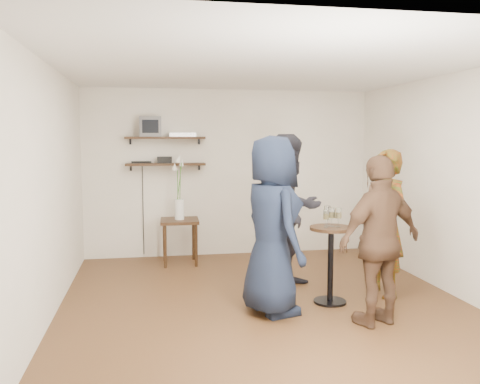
{
  "coord_description": "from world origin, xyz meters",
  "views": [
    {
      "loc": [
        -1.25,
        -5.41,
        1.84
      ],
      "look_at": [
        -0.21,
        0.4,
        1.22
      ],
      "focal_mm": 38.0,
      "sensor_mm": 36.0,
      "label": 1
    }
  ],
  "objects_px": {
    "radio": "(165,160)",
    "person_brown": "(380,241)",
    "drinks_table": "(331,254)",
    "crt_monitor": "(150,127)",
    "dvd_deck": "(182,135)",
    "person_plaid": "(385,223)",
    "side_table": "(180,227)",
    "person_dark": "(290,211)",
    "person_navy": "(272,225)"
  },
  "relations": [
    {
      "from": "radio",
      "to": "person_brown",
      "type": "bearing_deg",
      "value": -58.36
    },
    {
      "from": "drinks_table",
      "to": "person_brown",
      "type": "height_order",
      "value": "person_brown"
    },
    {
      "from": "crt_monitor",
      "to": "dvd_deck",
      "type": "xyz_separation_m",
      "value": [
        0.48,
        0.0,
        -0.12
      ]
    },
    {
      "from": "person_plaid",
      "to": "drinks_table",
      "type": "bearing_deg",
      "value": -90.0
    },
    {
      "from": "radio",
      "to": "drinks_table",
      "type": "relative_size",
      "value": 0.25
    },
    {
      "from": "radio",
      "to": "side_table",
      "type": "distance_m",
      "value": 1.06
    },
    {
      "from": "person_dark",
      "to": "person_brown",
      "type": "distance_m",
      "value": 1.5
    },
    {
      "from": "person_dark",
      "to": "person_brown",
      "type": "xyz_separation_m",
      "value": [
        0.52,
        -1.41,
        -0.1
      ]
    },
    {
      "from": "dvd_deck",
      "to": "side_table",
      "type": "bearing_deg",
      "value": -101.64
    },
    {
      "from": "side_table",
      "to": "drinks_table",
      "type": "relative_size",
      "value": 0.76
    },
    {
      "from": "crt_monitor",
      "to": "person_dark",
      "type": "relative_size",
      "value": 0.17
    },
    {
      "from": "side_table",
      "to": "person_plaid",
      "type": "xyz_separation_m",
      "value": [
        2.28,
        -1.93,
        0.31
      ]
    },
    {
      "from": "dvd_deck",
      "to": "radio",
      "type": "bearing_deg",
      "value": 180.0
    },
    {
      "from": "dvd_deck",
      "to": "person_brown",
      "type": "xyz_separation_m",
      "value": [
        1.71,
        -3.21,
        -1.06
      ]
    },
    {
      "from": "person_brown",
      "to": "person_navy",
      "type": "bearing_deg",
      "value": -46.86
    },
    {
      "from": "dvd_deck",
      "to": "person_plaid",
      "type": "distance_m",
      "value": 3.36
    },
    {
      "from": "radio",
      "to": "person_navy",
      "type": "height_order",
      "value": "person_navy"
    },
    {
      "from": "crt_monitor",
      "to": "person_brown",
      "type": "height_order",
      "value": "crt_monitor"
    },
    {
      "from": "side_table",
      "to": "drinks_table",
      "type": "xyz_separation_m",
      "value": [
        1.55,
        -2.11,
        0.0
      ]
    },
    {
      "from": "side_table",
      "to": "person_navy",
      "type": "height_order",
      "value": "person_navy"
    },
    {
      "from": "person_plaid",
      "to": "crt_monitor",
      "type": "bearing_deg",
      "value": -144.55
    },
    {
      "from": "side_table",
      "to": "person_navy",
      "type": "distance_m",
      "value": 2.47
    },
    {
      "from": "person_plaid",
      "to": "person_navy",
      "type": "xyz_separation_m",
      "value": [
        -1.45,
        -0.37,
        0.08
      ]
    },
    {
      "from": "radio",
      "to": "drinks_table",
      "type": "xyz_separation_m",
      "value": [
        1.74,
        -2.5,
        -0.96
      ]
    },
    {
      "from": "person_navy",
      "to": "person_brown",
      "type": "relative_size",
      "value": 1.11
    },
    {
      "from": "crt_monitor",
      "to": "person_dark",
      "type": "distance_m",
      "value": 2.68
    },
    {
      "from": "person_dark",
      "to": "drinks_table",
      "type": "bearing_deg",
      "value": -90.0
    },
    {
      "from": "dvd_deck",
      "to": "person_navy",
      "type": "distance_m",
      "value": 2.96
    },
    {
      "from": "person_plaid",
      "to": "radio",
      "type": "bearing_deg",
      "value": -146.81
    },
    {
      "from": "dvd_deck",
      "to": "person_brown",
      "type": "height_order",
      "value": "dvd_deck"
    },
    {
      "from": "radio",
      "to": "drinks_table",
      "type": "distance_m",
      "value": 3.2
    },
    {
      "from": "drinks_table",
      "to": "person_navy",
      "type": "bearing_deg",
      "value": -165.16
    },
    {
      "from": "radio",
      "to": "person_plaid",
      "type": "bearing_deg",
      "value": -43.28
    },
    {
      "from": "radio",
      "to": "person_plaid",
      "type": "xyz_separation_m",
      "value": [
        2.47,
        -2.33,
        -0.66
      ]
    },
    {
      "from": "drinks_table",
      "to": "person_dark",
      "type": "distance_m",
      "value": 0.85
    },
    {
      "from": "person_brown",
      "to": "drinks_table",
      "type": "bearing_deg",
      "value": -90.0
    },
    {
      "from": "crt_monitor",
      "to": "radio",
      "type": "bearing_deg",
      "value": 0.0
    },
    {
      "from": "crt_monitor",
      "to": "person_plaid",
      "type": "relative_size",
      "value": 0.19
    },
    {
      "from": "person_plaid",
      "to": "dvd_deck",
      "type": "bearing_deg",
      "value": -150.16
    },
    {
      "from": "crt_monitor",
      "to": "person_brown",
      "type": "xyz_separation_m",
      "value": [
        2.18,
        -3.21,
        -1.18
      ]
    },
    {
      "from": "side_table",
      "to": "person_brown",
      "type": "height_order",
      "value": "person_brown"
    },
    {
      "from": "crt_monitor",
      "to": "person_navy",
      "type": "relative_size",
      "value": 0.17
    },
    {
      "from": "drinks_table",
      "to": "person_dark",
      "type": "relative_size",
      "value": 0.46
    },
    {
      "from": "drinks_table",
      "to": "person_plaid",
      "type": "xyz_separation_m",
      "value": [
        0.73,
        0.18,
        0.3
      ]
    },
    {
      "from": "person_brown",
      "to": "side_table",
      "type": "bearing_deg",
      "value": -76.18
    },
    {
      "from": "radio",
      "to": "person_dark",
      "type": "height_order",
      "value": "person_dark"
    },
    {
      "from": "radio",
      "to": "person_dark",
      "type": "xyz_separation_m",
      "value": [
        1.46,
        -1.81,
        -0.57
      ]
    },
    {
      "from": "dvd_deck",
      "to": "drinks_table",
      "type": "relative_size",
      "value": 0.46
    },
    {
      "from": "person_plaid",
      "to": "person_dark",
      "type": "bearing_deg",
      "value": -130.8
    },
    {
      "from": "crt_monitor",
      "to": "radio",
      "type": "distance_m",
      "value": 0.54
    }
  ]
}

